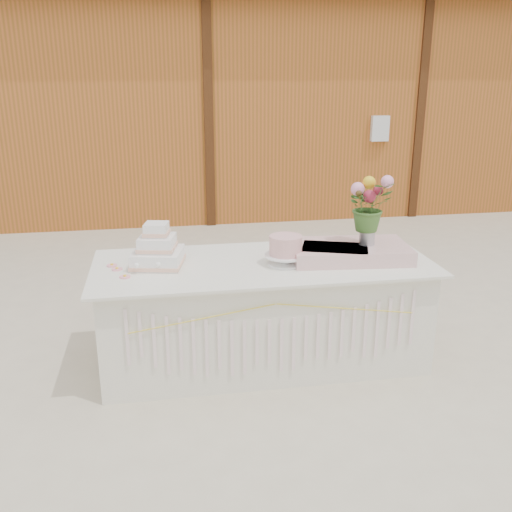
% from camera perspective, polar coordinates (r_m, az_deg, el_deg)
% --- Properties ---
extents(ground, '(80.00, 80.00, 0.00)m').
position_cam_1_polar(ground, '(4.36, 0.68, -10.25)').
color(ground, beige).
rests_on(ground, ground).
extents(barn, '(12.60, 4.60, 3.30)m').
position_cam_1_polar(barn, '(9.80, -5.98, 15.63)').
color(barn, '#AD5624').
rests_on(barn, ground).
extents(cake_table, '(2.40, 1.00, 0.77)m').
position_cam_1_polar(cake_table, '(4.19, 0.72, -5.61)').
color(cake_table, white).
rests_on(cake_table, ground).
extents(wedding_cake, '(0.40, 0.40, 0.31)m').
position_cam_1_polar(wedding_cake, '(4.01, -9.81, 0.47)').
color(wedding_cake, white).
rests_on(wedding_cake, cake_table).
extents(pink_cake_stand, '(0.29, 0.29, 0.21)m').
position_cam_1_polar(pink_cake_stand, '(3.97, 2.98, 0.74)').
color(pink_cake_stand, white).
rests_on(pink_cake_stand, cake_table).
extents(satin_runner, '(0.88, 0.56, 0.11)m').
position_cam_1_polar(satin_runner, '(4.17, 9.32, 0.45)').
color(satin_runner, beige).
rests_on(satin_runner, cake_table).
extents(flower_vase, '(0.11, 0.11, 0.15)m').
position_cam_1_polar(flower_vase, '(4.16, 11.06, 2.15)').
color(flower_vase, '#B1B1B6').
rests_on(flower_vase, satin_runner).
extents(bouquet, '(0.36, 0.32, 0.36)m').
position_cam_1_polar(bouquet, '(4.10, 11.28, 5.58)').
color(bouquet, '#3F6A2A').
rests_on(bouquet, flower_vase).
extents(loose_flowers, '(0.23, 0.38, 0.02)m').
position_cam_1_polar(loose_flowers, '(4.02, -13.63, -1.15)').
color(loose_flowers, pink).
rests_on(loose_flowers, cake_table).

